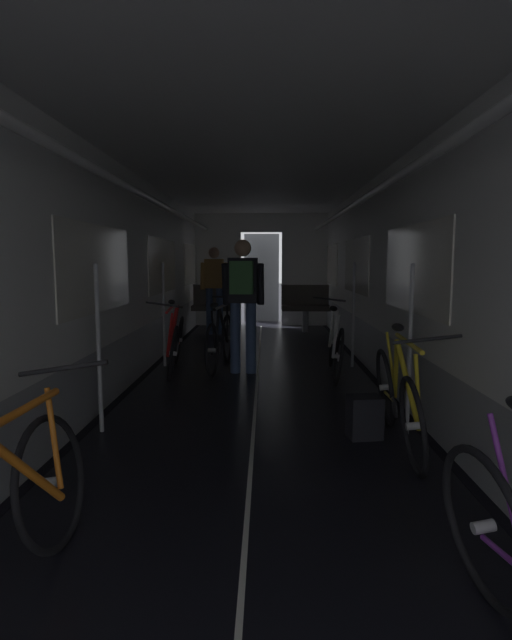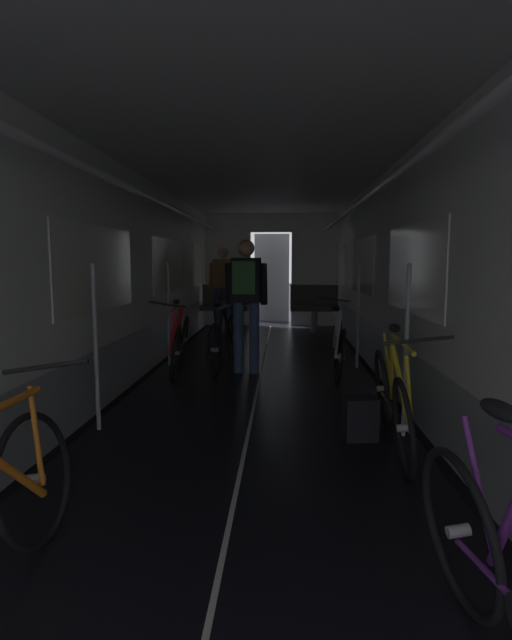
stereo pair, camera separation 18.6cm
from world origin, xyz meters
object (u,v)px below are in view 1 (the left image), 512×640
Objects in this scene: bicycle_black_in_aisle at (220,340)px; bicycle_red at (176,342)px; bench_seat_far_right at (305,304)px; bicycle_white at (335,345)px; backpack_on_floor at (365,417)px; person_standing_near_bench at (214,284)px; bench_seat_far_left at (216,303)px; bicycle_yellow at (398,398)px; person_cyclist_aisle at (243,294)px.

bicycle_red is at bearing -162.61° from bicycle_black_in_aisle.
bench_seat_far_right is at bearing 68.29° from bicycle_black_in_aisle.
backpack_on_floor is at bearing -91.78° from bicycle_white.
bench_seat_far_left is at bearing 90.41° from person_standing_near_bench.
bench_seat_far_left is at bearing 87.56° from bicycle_red.
bench_seat_far_left and bicycle_yellow have the same top height.
bench_seat_far_left reaches higher than backpack_on_floor.
bicycle_yellow reaches higher than bicycle_white.
backpack_on_floor is (0.00, -6.07, -0.40)m from bench_seat_far_right.
backpack_on_floor is at bearing -50.55° from bicycle_red.
person_standing_near_bench is (-1.80, -0.38, 0.41)m from bench_seat_far_right.
bicycle_yellow is 6.23m from person_standing_near_bench.
bicycle_red reaches higher than bench_seat_far_right.
bench_seat_far_left reaches higher than bicycle_white.
bench_seat_far_left is 0.58× the size of bicycle_black_in_aisle.
bench_seat_far_left reaches higher than bicycle_black_in_aisle.
person_standing_near_bench is at bearing -89.59° from bench_seat_far_left.
bicycle_red reaches higher than bicycle_yellow.
bench_seat_far_left is 3.54m from bicycle_black_in_aisle.
person_standing_near_bench is at bearing 107.54° from backpack_on_floor.
person_cyclist_aisle is 4.96× the size of backpack_on_floor.
bench_seat_far_left is 0.58× the size of bicycle_red.
bench_seat_far_left is at bearing 180.00° from bench_seat_far_right.
person_standing_near_bench reaches higher than bicycle_yellow.
bench_seat_far_left is 6.57m from bicycle_yellow.
bicycle_yellow is 1.00× the size of bicycle_red.
bicycle_white is at bearing -4.80° from person_cyclist_aisle.
backpack_on_floor is at bearing -89.97° from bench_seat_far_right.
bicycle_white is (-0.15, 2.37, 0.00)m from bicycle_yellow.
bench_seat_far_right is 0.58× the size of bicycle_yellow.
bench_seat_far_right is at bearing 73.99° from person_cyclist_aisle.
bench_seat_far_right is 3.96m from person_cyclist_aisle.
person_standing_near_bench is (0.00, -0.38, 0.41)m from bench_seat_far_left.
bicycle_red is at bearing 129.45° from backpack_on_floor.
bench_seat_far_right is 3.79m from bicycle_black_in_aisle.
bicycle_red is 1.01× the size of person_cyclist_aisle.
bench_seat_far_right is at bearing 0.00° from bench_seat_far_left.
bench_seat_far_left is 1.00× the size of bench_seat_far_right.
bicycle_white reaches higher than bicycle_black_in_aisle.
bicycle_white is 1.32m from person_cyclist_aisle.
bench_seat_far_right is at bearing 91.04° from bicycle_white.
bicycle_black_in_aisle is at bearing -83.48° from bench_seat_far_left.
bicycle_red reaches higher than bicycle_black_in_aisle.
person_cyclist_aisle reaches higher than bicycle_red.
person_cyclist_aisle reaches higher than bicycle_black_in_aisle.
bicycle_yellow reaches higher than backpack_on_floor.
person_cyclist_aisle reaches higher than backpack_on_floor.
person_standing_near_bench is (0.16, 3.31, 0.60)m from bicycle_red.
person_cyclist_aisle is at bearing -40.40° from bicycle_black_in_aisle.
person_cyclist_aisle is at bearing -78.18° from person_standing_near_bench.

